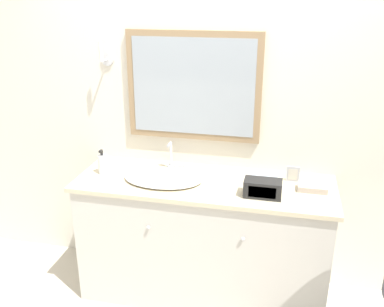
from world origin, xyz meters
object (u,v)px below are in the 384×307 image
at_px(appliance_box, 263,188).
at_px(picture_frame, 293,174).
at_px(soap_bottle, 103,164).
at_px(sink_basin, 163,177).

bearing_deg(appliance_box, picture_frame, 56.14).
distance_m(soap_bottle, appliance_box, 1.14).
bearing_deg(soap_bottle, picture_frame, 7.08).
height_order(soap_bottle, picture_frame, soap_bottle).
distance_m(sink_basin, picture_frame, 0.89).
bearing_deg(picture_frame, appliance_box, -123.86).
distance_m(appliance_box, picture_frame, 0.33).
bearing_deg(sink_basin, soap_bottle, 179.32).
bearing_deg(appliance_box, soap_bottle, 174.39).
xyz_separation_m(sink_basin, soap_bottle, (-0.45, 0.01, 0.05)).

